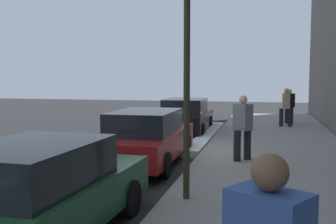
# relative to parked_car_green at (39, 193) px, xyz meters

# --- Properties ---
(ground_plane) EXTENTS (56.00, 56.00, 0.00)m
(ground_plane) POSITION_rel_parked_car_green_xyz_m (6.51, -0.29, -0.76)
(ground_plane) COLOR black
(sidewalk) EXTENTS (28.00, 4.60, 0.15)m
(sidewalk) POSITION_rel_parked_car_green_xyz_m (6.51, -3.59, -0.68)
(sidewalk) COLOR gray
(sidewalk) RESTS_ON ground
(lane_stripe_centre) EXTENTS (28.00, 0.14, 0.01)m
(lane_stripe_centre) POSITION_rel_parked_car_green_xyz_m (6.51, 2.91, -0.75)
(lane_stripe_centre) COLOR gold
(lane_stripe_centre) RESTS_ON ground
(snow_bank_curb) EXTENTS (7.73, 0.56, 0.22)m
(snow_bank_curb) POSITION_rel_parked_car_green_xyz_m (10.53, -0.99, -0.65)
(snow_bank_curb) COLOR white
(snow_bank_curb) RESTS_ON ground
(parked_car_green) EXTENTS (4.60, 2.02, 1.51)m
(parked_car_green) POSITION_rel_parked_car_green_xyz_m (0.00, 0.00, 0.00)
(parked_car_green) COLOR black
(parked_car_green) RESTS_ON ground
(parked_car_red) EXTENTS (4.81, 1.94, 1.51)m
(parked_car_red) POSITION_rel_parked_car_green_xyz_m (5.56, 0.00, 0.00)
(parked_car_red) COLOR black
(parked_car_red) RESTS_ON ground
(parked_car_black) EXTENTS (4.58, 1.98, 1.51)m
(parked_car_black) POSITION_rel_parked_car_green_xyz_m (11.67, 0.08, 0.00)
(parked_car_black) COLOR black
(parked_car_black) RESTS_ON ground
(pedestrian_grey_coat) EXTENTS (0.55, 0.56, 1.79)m
(pedestrian_grey_coat) POSITION_rel_parked_car_green_xyz_m (6.00, -2.59, 0.35)
(pedestrian_grey_coat) COLOR black
(pedestrian_grey_coat) RESTS_ON sidewalk
(pedestrian_tan_coat) EXTENTS (0.50, 0.58, 1.76)m
(pedestrian_tan_coat) POSITION_rel_parked_car_green_xyz_m (14.10, -4.12, 0.33)
(pedestrian_tan_coat) COLOR black
(pedestrian_tan_coat) RESTS_ON sidewalk
(pedestrian_black_coat) EXTENTS (0.50, 0.54, 1.70)m
(pedestrian_black_coat) POSITION_rel_parked_car_green_xyz_m (15.29, -4.33, 0.30)
(pedestrian_black_coat) COLOR black
(pedestrian_black_coat) RESTS_ON sidewalk
(traffic_light_pole) EXTENTS (0.35, 0.26, 4.44)m
(traffic_light_pole) POSITION_rel_parked_car_green_xyz_m (2.21, -1.76, 2.39)
(traffic_light_pole) COLOR #2D2D19
(traffic_light_pole) RESTS_ON sidewalk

